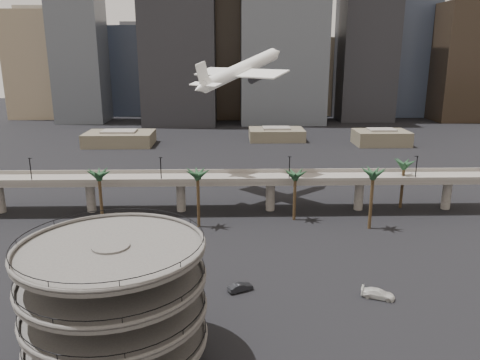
{
  "coord_description": "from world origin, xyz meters",
  "views": [
    {
      "loc": [
        0.86,
        -54.81,
        38.05
      ],
      "look_at": [
        2.87,
        28.0,
        15.24
      ],
      "focal_mm": 35.0,
      "sensor_mm": 36.0,
      "label": 1
    }
  ],
  "objects_px": {
    "parking_ramp": "(115,295)",
    "car_b": "(240,287)",
    "car_a": "(187,273)",
    "car_c": "(378,294)",
    "airborne_jet": "(240,70)",
    "overpass": "(226,182)"
  },
  "relations": [
    {
      "from": "parking_ramp",
      "to": "car_c",
      "type": "xyz_separation_m",
      "value": [
        37.51,
        15.72,
        -9.08
      ]
    },
    {
      "from": "parking_ramp",
      "to": "car_a",
      "type": "height_order",
      "value": "parking_ramp"
    },
    {
      "from": "airborne_jet",
      "to": "car_c",
      "type": "xyz_separation_m",
      "value": [
        20.58,
        -55.36,
        -32.71
      ]
    },
    {
      "from": "airborne_jet",
      "to": "car_c",
      "type": "distance_m",
      "value": 67.52
    },
    {
      "from": "airborne_jet",
      "to": "car_a",
      "type": "bearing_deg",
      "value": -146.95
    },
    {
      "from": "parking_ramp",
      "to": "car_c",
      "type": "relative_size",
      "value": 4.26
    },
    {
      "from": "parking_ramp",
      "to": "car_c",
      "type": "bearing_deg",
      "value": 22.73
    },
    {
      "from": "car_b",
      "to": "car_c",
      "type": "distance_m",
      "value": 22.1
    },
    {
      "from": "overpass",
      "to": "car_a",
      "type": "relative_size",
      "value": 30.82
    },
    {
      "from": "parking_ramp",
      "to": "airborne_jet",
      "type": "bearing_deg",
      "value": 76.6
    },
    {
      "from": "overpass",
      "to": "airborne_jet",
      "type": "xyz_separation_m",
      "value": [
        3.93,
        12.08,
        26.13
      ]
    },
    {
      "from": "parking_ramp",
      "to": "airborne_jet",
      "type": "xyz_separation_m",
      "value": [
        16.93,
        71.08,
        23.63
      ]
    },
    {
      "from": "parking_ramp",
      "to": "car_c",
      "type": "distance_m",
      "value": 41.67
    },
    {
      "from": "parking_ramp",
      "to": "car_b",
      "type": "bearing_deg",
      "value": 49.84
    },
    {
      "from": "car_a",
      "to": "car_c",
      "type": "distance_m",
      "value": 32.16
    },
    {
      "from": "car_c",
      "to": "overpass",
      "type": "bearing_deg",
      "value": 51.93
    },
    {
      "from": "overpass",
      "to": "airborne_jet",
      "type": "height_order",
      "value": "airborne_jet"
    },
    {
      "from": "overpass",
      "to": "car_b",
      "type": "xyz_separation_m",
      "value": [
        2.59,
        -40.53,
        -6.64
      ]
    },
    {
      "from": "car_b",
      "to": "car_a",
      "type": "bearing_deg",
      "value": 34.37
    },
    {
      "from": "parking_ramp",
      "to": "car_a",
      "type": "relative_size",
      "value": 5.26
    },
    {
      "from": "airborne_jet",
      "to": "car_a",
      "type": "height_order",
      "value": "airborne_jet"
    },
    {
      "from": "overpass",
      "to": "airborne_jet",
      "type": "bearing_deg",
      "value": 71.96
    }
  ]
}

